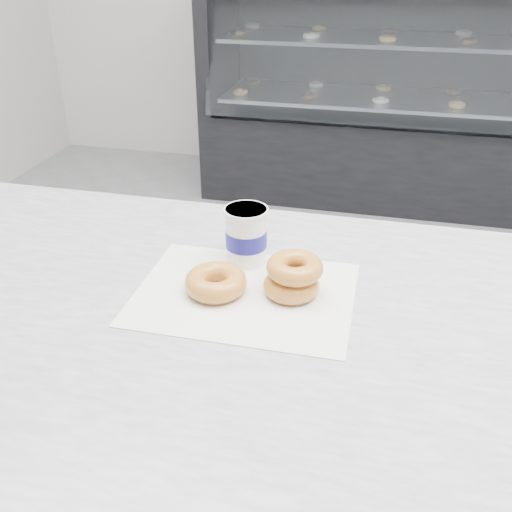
{
  "coord_description": "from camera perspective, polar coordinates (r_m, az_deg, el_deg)",
  "views": [
    {
      "loc": [
        -0.14,
        -1.27,
        1.39
      ],
      "look_at": [
        -0.32,
        -0.5,
        0.95
      ],
      "focal_mm": 40.0,
      "sensor_mm": 36.0,
      "label": 1
    }
  ],
  "objects": [
    {
      "name": "coffee_cup",
      "position": [
        0.97,
        -0.99,
        2.11
      ],
      "size": [
        0.08,
        0.08,
        0.1
      ],
      "rotation": [
        0.0,
        0.0,
        0.23
      ],
      "color": "white",
      "rests_on": "counter"
    },
    {
      "name": "wax_paper",
      "position": [
        0.9,
        -1.14,
        -3.77
      ],
      "size": [
        0.34,
        0.26,
        0.0
      ],
      "primitive_type": "cube",
      "rotation": [
        0.0,
        0.0,
        0.01
      ],
      "color": "silver",
      "rests_on": "counter"
    },
    {
      "name": "ground",
      "position": [
        1.89,
        13.88,
        -19.24
      ],
      "size": [
        5.0,
        5.0,
        0.0
      ],
      "primitive_type": "plane",
      "color": "gray",
      "rests_on": "ground"
    },
    {
      "name": "display_case",
      "position": [
        3.51,
        15.66,
        13.43
      ],
      "size": [
        2.4,
        0.74,
        1.25
      ],
      "color": "black",
      "rests_on": "ground"
    },
    {
      "name": "donut_single",
      "position": [
        0.9,
        -4.04,
        -2.62
      ],
      "size": [
        0.11,
        0.11,
        0.03
      ],
      "primitive_type": "torus",
      "rotation": [
        0.0,
        0.0,
        0.1
      ],
      "color": "#D18239",
      "rests_on": "wax_paper"
    },
    {
      "name": "donut_stack",
      "position": [
        0.89,
        3.72,
        -2.05
      ],
      "size": [
        0.1,
        0.1,
        0.06
      ],
      "color": "#D18239",
      "rests_on": "wax_paper"
    }
  ]
}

